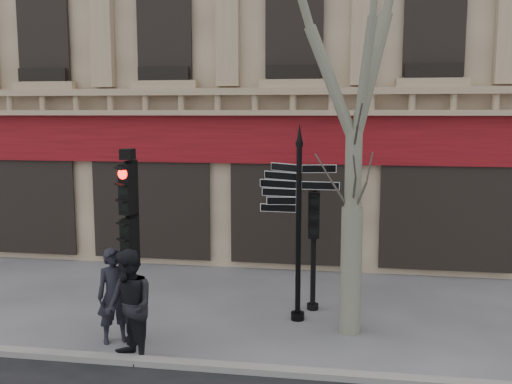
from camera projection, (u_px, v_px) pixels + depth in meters
ground at (267, 340)px, 10.85m from camera, size 80.00×80.00×0.00m
kerb at (255, 370)px, 9.47m from camera, size 80.00×0.25×0.12m
fingerpost at (299, 190)px, 11.56m from camera, size 2.05×2.05×4.09m
traffic_signal_main at (130, 223)px, 10.38m from camera, size 0.45×0.36×3.66m
traffic_signal_secondary at (314, 228)px, 12.31m from camera, size 0.47×0.36×2.63m
pedestrian_a at (114, 296)px, 10.67m from camera, size 0.79×0.72×1.81m
pedestrian_b at (129, 307)px, 9.80m from camera, size 1.21×1.21×1.98m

